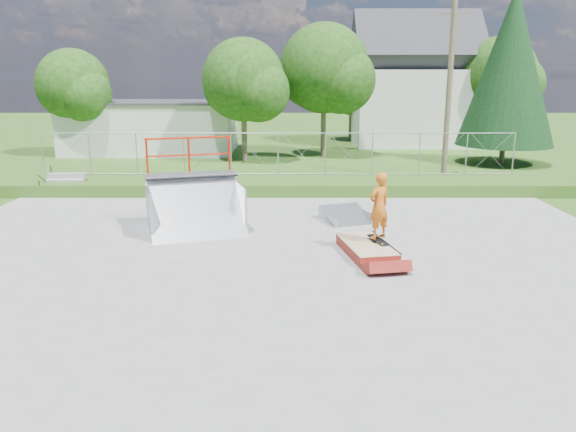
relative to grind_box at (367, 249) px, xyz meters
name	(u,v)px	position (x,y,z in m)	size (l,w,h in m)	color
ground	(271,267)	(-2.50, -0.95, -0.17)	(120.00, 120.00, 0.00)	#325418
concrete_pad	(271,266)	(-2.50, -0.95, -0.15)	(20.00, 16.00, 0.04)	gray
grass_berm	(278,185)	(-2.50, 8.55, 0.08)	(24.00, 3.00, 0.50)	#325418
grind_box	(367,249)	(0.00, 0.00, 0.00)	(1.47, 2.38, 0.33)	maroon
quarter_pipe	(195,188)	(-4.85, 2.25, 1.22)	(2.77, 2.34, 2.77)	#9DA0A5
flat_bank_ramp	(347,216)	(-0.17, 3.48, 0.05)	(1.38, 1.48, 0.42)	#9DA0A5
skateboard	(378,241)	(0.30, 0.10, 0.21)	(0.22, 0.80, 0.02)	black
skater	(379,208)	(0.30, 0.10, 1.09)	(0.64, 0.42, 1.76)	#C66015
concrete_stairs	(64,185)	(-11.00, 7.75, 0.23)	(1.50, 1.60, 0.80)	gray
chain_link_fence	(278,154)	(-2.50, 9.55, 1.23)	(20.00, 0.06, 1.80)	#96999E
utility_building_flat	(153,127)	(-10.50, 21.05, 1.33)	(10.00, 6.00, 3.00)	white
gable_house	(414,88)	(6.50, 25.05, 3.67)	(8.40, 6.08, 8.94)	white
utility_pole	(449,90)	(5.00, 11.05, 3.83)	(0.24, 0.24, 8.00)	brown
tree_left_near	(248,83)	(-4.25, 16.89, 4.07)	(4.76, 4.48, 6.65)	brown
tree_center	(329,72)	(0.29, 18.86, 4.68)	(5.44, 5.12, 7.60)	brown
tree_left_far	(76,88)	(-14.27, 18.90, 3.77)	(4.42, 4.16, 6.18)	brown
tree_right_far	(504,77)	(11.77, 22.87, 4.38)	(5.10, 4.80, 7.12)	brown
tree_back_mid	(355,90)	(2.72, 26.91, 3.47)	(4.08, 3.84, 5.70)	brown
conifer_tree	(510,67)	(9.50, 16.05, 4.88)	(5.04, 5.04, 9.10)	brown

